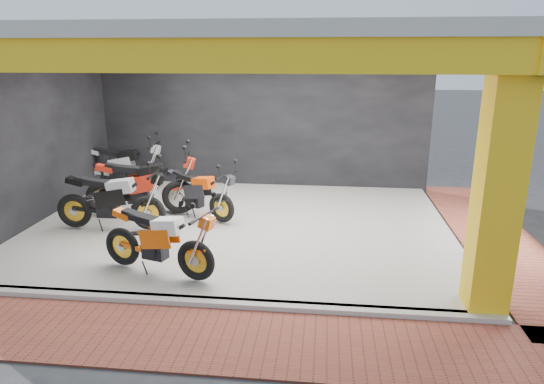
{
  "coord_description": "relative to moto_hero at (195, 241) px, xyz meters",
  "views": [
    {
      "loc": [
        1.6,
        -6.81,
        3.34
      ],
      "look_at": [
        0.66,
        1.56,
        0.9
      ],
      "focal_mm": 32.0,
      "sensor_mm": 36.0,
      "label": 1
    }
  ],
  "objects": [
    {
      "name": "ground",
      "position": [
        0.22,
        0.5,
        -0.73
      ],
      "size": [
        80.0,
        80.0,
        0.0
      ],
      "primitive_type": "plane",
      "color": "#2D2D30",
      "rests_on": "ground"
    },
    {
      "name": "showroom_floor",
      "position": [
        0.22,
        2.5,
        -0.68
      ],
      "size": [
        8.0,
        6.0,
        0.1
      ],
      "primitive_type": "cube",
      "color": "beige",
      "rests_on": "ground"
    },
    {
      "name": "showroom_ceiling",
      "position": [
        0.22,
        2.5,
        2.87
      ],
      "size": [
        8.4,
        6.4,
        0.2
      ],
      "primitive_type": "cube",
      "color": "beige",
      "rests_on": "corner_column"
    },
    {
      "name": "back_wall",
      "position": [
        0.22,
        5.6,
        1.02
      ],
      "size": [
        8.2,
        0.2,
        3.5
      ],
      "primitive_type": "cube",
      "color": "black",
      "rests_on": "ground"
    },
    {
      "name": "left_wall",
      "position": [
        -3.88,
        2.5,
        1.02
      ],
      "size": [
        0.2,
        6.2,
        3.5
      ],
      "primitive_type": "cube",
      "color": "black",
      "rests_on": "ground"
    },
    {
      "name": "corner_column",
      "position": [
        3.97,
        -0.25,
        1.02
      ],
      "size": [
        0.5,
        0.5,
        3.5
      ],
      "primitive_type": "cube",
      "color": "yellow",
      "rests_on": "ground"
    },
    {
      "name": "header_beam_front",
      "position": [
        0.22,
        -0.5,
        2.57
      ],
      "size": [
        8.4,
        0.3,
        0.4
      ],
      "primitive_type": "cube",
      "color": "yellow",
      "rests_on": "corner_column"
    },
    {
      "name": "header_beam_right",
      "position": [
        4.22,
        2.5,
        2.57
      ],
      "size": [
        0.3,
        6.4,
        0.4
      ],
      "primitive_type": "cube",
      "color": "yellow",
      "rests_on": "corner_column"
    },
    {
      "name": "floor_kerb",
      "position": [
        0.22,
        -0.52,
        -0.68
      ],
      "size": [
        8.0,
        0.2,
        0.1
      ],
      "primitive_type": "cube",
      "color": "beige",
      "rests_on": "ground"
    },
    {
      "name": "paver_front",
      "position": [
        0.22,
        -1.3,
        -0.71
      ],
      "size": [
        9.0,
        1.4,
        0.03
      ],
      "primitive_type": "cube",
      "color": "brown",
      "rests_on": "ground"
    },
    {
      "name": "paver_right",
      "position": [
        5.02,
        2.5,
        -0.71
      ],
      "size": [
        1.4,
        7.0,
        0.03
      ],
      "primitive_type": "cube",
      "color": "brown",
      "rests_on": "ground"
    },
    {
      "name": "moto_hero",
      "position": [
        0.0,
        0.0,
        0.0
      ],
      "size": [
        2.18,
        1.32,
        1.25
      ],
      "primitive_type": null,
      "rotation": [
        0.0,
        0.0,
        -0.29
      ],
      "color": "#F0590A",
      "rests_on": "showroom_floor"
    },
    {
      "name": "moto_row_a",
      "position": [
        -1.43,
        1.95,
        0.05
      ],
      "size": [
        2.23,
        0.87,
        1.35
      ],
      "primitive_type": null,
      "rotation": [
        0.0,
        0.0,
        0.03
      ],
      "color": "black",
      "rests_on": "showroom_floor"
    },
    {
      "name": "moto_row_b",
      "position": [
        -1.13,
        2.94,
        0.1
      ],
      "size": [
        2.49,
        1.27,
        1.45
      ],
      "primitive_type": null,
      "rotation": [
        0.0,
        0.0,
        0.17
      ],
      "color": "red",
      "rests_on": "showroom_floor"
    },
    {
      "name": "moto_row_c",
      "position": [
        -0.16,
        2.51,
        -0.03
      ],
      "size": [
        2.09,
        1.49,
        1.2
      ],
      "primitive_type": null,
      "rotation": [
        0.0,
        0.0,
        -0.44
      ],
      "color": "black",
      "rests_on": "showroom_floor"
    },
    {
      "name": "moto_row_d",
      "position": [
        -2.43,
        4.71,
        0.04
      ],
      "size": [
        2.18,
        0.84,
        1.33
      ],
      "primitive_type": null,
      "rotation": [
        0.0,
        0.0,
        0.02
      ],
      "color": "#A3A5AB",
      "rests_on": "showroom_floor"
    }
  ]
}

